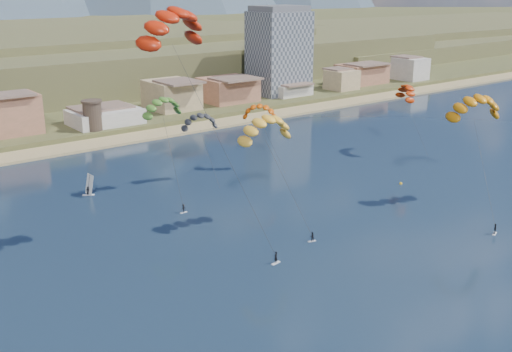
# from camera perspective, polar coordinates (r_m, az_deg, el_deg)

# --- Properties ---
(ground) EXTENTS (2400.00, 2400.00, 0.00)m
(ground) POSITION_cam_1_polar(r_m,az_deg,el_deg) (89.24, 12.92, -11.14)
(ground) COLOR black
(ground) RESTS_ON ground
(beach) EXTENTS (2200.00, 12.00, 0.90)m
(beach) POSITION_cam_1_polar(r_m,az_deg,el_deg) (171.44, -15.33, 2.86)
(beach) COLOR tan
(beach) RESTS_ON ground
(foothills) EXTENTS (940.00, 210.00, 18.00)m
(foothills) POSITION_cam_1_polar(r_m,az_deg,el_deg) (294.95, -21.18, 10.08)
(foothills) COLOR brown
(foothills) RESTS_ON ground
(apartment_tower) EXTENTS (20.00, 16.00, 32.00)m
(apartment_tower) POSITION_cam_1_polar(r_m,az_deg,el_deg) (230.76, 2.16, 11.61)
(apartment_tower) COLOR gray
(apartment_tower) RESTS_ON ground
(watchtower) EXTENTS (5.82, 5.82, 8.60)m
(watchtower) POSITION_cam_1_polar(r_m,az_deg,el_deg) (179.13, -15.02, 5.52)
(watchtower) COLOR #47382D
(watchtower) RESTS_ON ground
(kitesurfer_red) EXTENTS (16.94, 20.55, 41.14)m
(kitesurfer_red) POSITION_cam_1_polar(r_m,az_deg,el_deg) (94.83, -7.91, 14.14)
(kitesurfer_red) COLOR silver
(kitesurfer_red) RESTS_ON ground
(kitesurfer_yellow) EXTENTS (11.32, 13.88, 22.25)m
(kitesurfer_yellow) POSITION_cam_1_polar(r_m,az_deg,el_deg) (106.63, 0.92, 4.82)
(kitesurfer_yellow) COLOR silver
(kitesurfer_yellow) RESTS_ON ground
(kitesurfer_orange) EXTENTS (18.84, 18.76, 25.83)m
(kitesurfer_orange) POSITION_cam_1_polar(r_m,az_deg,el_deg) (126.60, 19.80, 6.41)
(kitesurfer_orange) COLOR silver
(kitesurfer_orange) RESTS_ON ground
(kitesurfer_green) EXTENTS (9.81, 16.24, 22.62)m
(kitesurfer_green) POSITION_cam_1_polar(r_m,az_deg,el_deg) (126.12, -8.73, 6.60)
(kitesurfer_green) COLOR silver
(kitesurfer_green) RESTS_ON ground
(distant_kite_dark) EXTENTS (9.03, 6.58, 16.98)m
(distant_kite_dark) POSITION_cam_1_polar(r_m,az_deg,el_deg) (133.38, -5.29, 5.35)
(distant_kite_dark) COLOR #262626
(distant_kite_dark) RESTS_ON ground
(distant_kite_orange) EXTENTS (8.18, 8.10, 17.12)m
(distant_kite_orange) POSITION_cam_1_polar(r_m,az_deg,el_deg) (142.04, 0.35, 6.27)
(distant_kite_orange) COLOR #262626
(distant_kite_orange) RESTS_ON ground
(distant_kite_red) EXTENTS (7.85, 9.61, 19.18)m
(distant_kite_red) POSITION_cam_1_polar(r_m,az_deg,el_deg) (160.15, 13.79, 7.81)
(distant_kite_red) COLOR #262626
(distant_kite_red) RESTS_ON ground
(windsurfer) EXTENTS (2.72, 2.74, 4.34)m
(windsurfer) POSITION_cam_1_polar(r_m,az_deg,el_deg) (131.18, -15.36, -1.15)
(windsurfer) COLOR silver
(windsurfer) RESTS_ON ground
(buoy) EXTENTS (0.67, 0.67, 0.67)m
(buoy) POSITION_cam_1_polar(r_m,az_deg,el_deg) (137.39, 13.37, -0.69)
(buoy) COLOR yellow
(buoy) RESTS_ON ground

